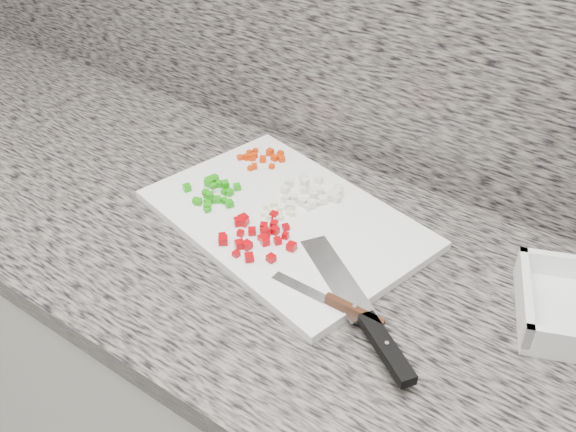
% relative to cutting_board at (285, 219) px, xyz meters
% --- Properties ---
extents(countertop, '(3.96, 0.64, 0.04)m').
position_rel_cutting_board_xyz_m(countertop, '(0.10, -0.06, -0.03)').
color(countertop, slate).
rests_on(countertop, cabinet).
extents(backsplash, '(3.92, 0.02, 0.60)m').
position_rel_cutting_board_xyz_m(backsplash, '(0.10, 0.24, 0.29)').
color(backsplash, slate).
rests_on(backsplash, countertop).
extents(cutting_board, '(0.52, 0.41, 0.02)m').
position_rel_cutting_board_xyz_m(cutting_board, '(0.00, 0.00, 0.00)').
color(cutting_board, white).
rests_on(cutting_board, countertop).
extents(carrot_pile, '(0.08, 0.08, 0.01)m').
position_rel_cutting_board_xyz_m(carrot_pile, '(-0.14, 0.12, 0.01)').
color(carrot_pile, red).
rests_on(carrot_pile, cutting_board).
extents(onion_pile, '(0.11, 0.11, 0.02)m').
position_rel_cutting_board_xyz_m(onion_pile, '(0.01, 0.07, 0.02)').
color(onion_pile, white).
rests_on(onion_pile, cutting_board).
extents(green_pepper_pile, '(0.11, 0.10, 0.02)m').
position_rel_cutting_board_xyz_m(green_pepper_pile, '(-0.14, -0.02, 0.01)').
color(green_pepper_pile, '#1E9B0E').
rests_on(green_pepper_pile, cutting_board).
extents(red_pepper_pile, '(0.13, 0.13, 0.01)m').
position_rel_cutting_board_xyz_m(red_pepper_pile, '(-0.00, -0.08, 0.01)').
color(red_pepper_pile, '#AD0209').
rests_on(red_pepper_pile, cutting_board).
extents(garlic_pile, '(0.06, 0.05, 0.01)m').
position_rel_cutting_board_xyz_m(garlic_pile, '(-0.01, -0.00, 0.01)').
color(garlic_pile, '#F9EFC0').
rests_on(garlic_pile, cutting_board).
extents(chef_knife, '(0.28, 0.20, 0.02)m').
position_rel_cutting_board_xyz_m(chef_knife, '(0.24, -0.14, 0.01)').
color(chef_knife, white).
rests_on(chef_knife, cutting_board).
extents(paring_knife, '(0.19, 0.02, 0.02)m').
position_rel_cutting_board_xyz_m(paring_knife, '(0.19, -0.13, 0.01)').
color(paring_knife, white).
rests_on(paring_knife, cutting_board).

